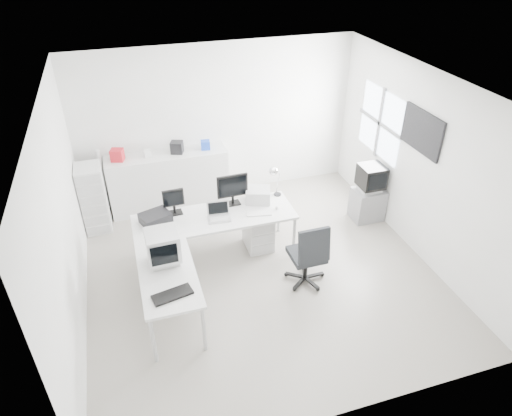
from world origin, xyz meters
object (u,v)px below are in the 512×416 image
object	(u,v)px
laser_printer	(258,195)
sideboard	(169,181)
lcd_monitor_small	(174,202)
crt_tv	(371,179)
main_desk	(216,236)
laptop	(219,213)
office_chair	(307,252)
tv_cabinet	(367,204)
inkjet_printer	(155,218)
filing_cabinet	(94,198)
crt_monitor	(163,247)
side_desk	(171,296)
drawer_pedestal	(258,231)
lcd_monitor_large	(233,190)

from	to	relation	value
laser_printer	sideboard	world-z (taller)	sideboard
lcd_monitor_small	crt_tv	bearing A→B (deg)	-1.54
main_desk	laptop	world-z (taller)	laptop
office_chair	tv_cabinet	bearing A→B (deg)	35.53
inkjet_printer	sideboard	xyz separation A→B (m)	(0.39, 1.60, -0.30)
crt_tv	filing_cabinet	distance (m)	4.63
lcd_monitor_small	sideboard	xyz separation A→B (m)	(0.09, 1.45, -0.42)
lcd_monitor_small	tv_cabinet	bearing A→B (deg)	-1.54
main_desk	crt_monitor	world-z (taller)	crt_monitor
side_desk	office_chair	size ratio (longest dim) A/B	1.33
drawer_pedestal	laser_printer	world-z (taller)	laser_printer
laptop	lcd_monitor_small	bearing A→B (deg)	155.33
inkjet_printer	tv_cabinet	distance (m)	3.65
inkjet_printer	laptop	bearing A→B (deg)	-31.94
crt_monitor	crt_tv	bearing A→B (deg)	15.42
drawer_pedestal	laptop	distance (m)	0.87
main_desk	drawer_pedestal	world-z (taller)	main_desk
drawer_pedestal	sideboard	size ratio (longest dim) A/B	0.29
inkjet_printer	sideboard	distance (m)	1.67
side_desk	inkjet_printer	world-z (taller)	inkjet_printer
crt_tv	filing_cabinet	bearing A→B (deg)	166.55
main_desk	lcd_monitor_large	size ratio (longest dim) A/B	4.83
drawer_pedestal	laptop	bearing A→B (deg)	-167.01
drawer_pedestal	crt_monitor	size ratio (longest dim) A/B	1.28
lcd_monitor_small	laser_printer	world-z (taller)	lcd_monitor_small
main_desk	tv_cabinet	bearing A→B (deg)	5.56
tv_cabinet	crt_monitor	bearing A→B (deg)	-162.79
laptop	crt_monitor	world-z (taller)	crt_monitor
main_desk	drawer_pedestal	bearing A→B (deg)	4.09
crt_tv	laser_printer	bearing A→B (deg)	-178.61
lcd_monitor_large	office_chair	size ratio (longest dim) A/B	0.47
laptop	laser_printer	bearing A→B (deg)	30.15
side_desk	filing_cabinet	xyz separation A→B (m)	(-0.89, 2.45, 0.21)
main_desk	drawer_pedestal	distance (m)	0.71
inkjet_printer	office_chair	bearing A→B (deg)	-47.46
laptop	filing_cabinet	xyz separation A→B (m)	(-1.79, 1.45, -0.27)
side_desk	drawer_pedestal	size ratio (longest dim) A/B	2.33
inkjet_printer	filing_cabinet	bearing A→B (deg)	106.12
lcd_monitor_large	side_desk	bearing A→B (deg)	-133.52
lcd_monitor_small	inkjet_printer	bearing A→B (deg)	-155.30
lcd_monitor_large	crt_tv	world-z (taller)	lcd_monitor_large
crt_monitor	side_desk	bearing A→B (deg)	-91.80
tv_cabinet	inkjet_printer	bearing A→B (deg)	-177.33
inkjet_printer	lcd_monitor_large	distance (m)	1.22
crt_tv	sideboard	world-z (taller)	sideboard
drawer_pedestal	lcd_monitor_small	size ratio (longest dim) A/B	1.53
office_chair	filing_cabinet	size ratio (longest dim) A/B	0.90
inkjet_printer	office_chair	xyz separation A→B (m)	(1.95, -1.04, -0.30)
laptop	crt_monitor	xyz separation A→B (m)	(-0.90, -0.75, 0.13)
side_desk	crt_tv	size ratio (longest dim) A/B	2.80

